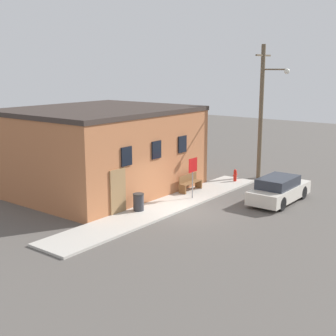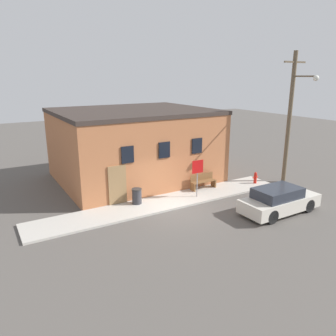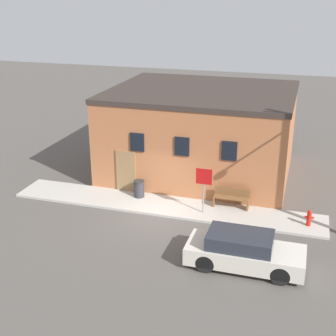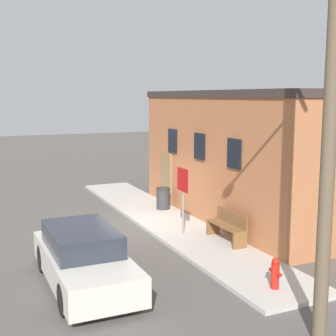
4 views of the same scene
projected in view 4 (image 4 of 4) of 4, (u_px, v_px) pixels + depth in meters
The scene contains 9 objects.
ground_plane at pixel (138, 226), 16.10m from camera, with size 80.00×80.00×0.00m, color #56514C.
sidewalk at pixel (166, 221), 16.52m from camera, with size 14.70×2.11×0.11m.
brick_building at pixel (294, 152), 17.75m from camera, with size 9.63×8.16×4.61m.
fire_hydrant at pixel (275, 273), 10.53m from camera, with size 0.40×0.19×0.72m.
stop_sign at pixel (183, 188), 14.46m from camera, with size 0.73×0.06×2.12m.
bench at pixel (228, 226), 14.00m from camera, with size 1.63×0.44×0.90m.
trash_bin at pixel (163, 198), 17.97m from camera, with size 0.53×0.53×0.83m.
utility_pole at pixel (327, 100), 7.87m from camera, with size 1.80×1.83×8.12m.
parked_car at pixel (84, 258), 10.97m from camera, with size 4.26×1.67×1.35m.
Camera 4 is at (14.66, -5.44, 4.42)m, focal length 50.00 mm.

